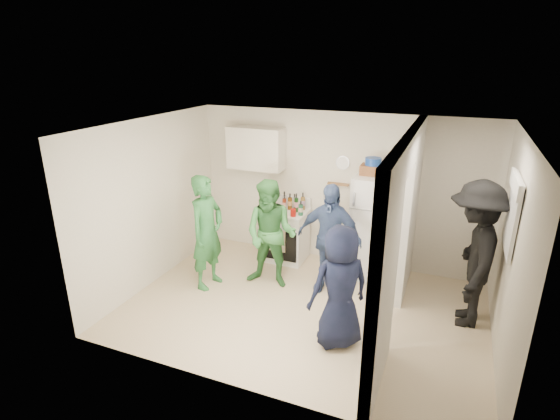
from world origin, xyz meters
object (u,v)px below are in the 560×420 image
Objects in this scene: person_green_center at (271,234)px; person_navy at (340,287)px; yellow_cup_stack_top at (393,171)px; wicker_basket at (373,170)px; stove at (285,235)px; person_green_left at (207,232)px; person_nook at (474,255)px; blue_bowl at (373,161)px; fridge at (374,227)px; person_denim at (329,238)px.

person_navy is (1.32, -1.02, -0.06)m from person_green_center.
wicker_basket is at bearing 154.89° from yellow_cup_stack_top.
person_navy is at bearing -98.26° from yellow_cup_stack_top.
person_navy is at bearing -53.05° from stove.
person_green_left is 3.63m from person_nook.
person_green_center reaches higher than stove.
person_nook is (1.49, -0.86, -0.87)m from blue_bowl.
stove is 3.51× the size of yellow_cup_stack_top.
stove is 0.46× the size of person_nook.
wicker_basket is 2.17m from person_navy.
wicker_basket is at bearing 153.43° from fridge.
stove is at bearing 96.28° from person_green_center.
yellow_cup_stack_top is (0.32, -0.15, 0.05)m from wicker_basket.
person_green_center is (-1.26, -0.93, -0.88)m from wicker_basket.
person_green_center is 2.75m from person_nook.
fridge is 0.90m from wicker_basket.
person_nook reaches higher than blue_bowl.
person_green_center is at bearing -59.23° from person_green_left.
stove is at bearing -179.18° from blue_bowl.
wicker_basket is 0.21× the size of person_green_center.
person_navy is 1.80m from person_nook.
wicker_basket reaches higher than person_denim.
yellow_cup_stack_top is 0.16× the size of person_navy.
person_green_center is (-1.36, -0.88, 0.01)m from fridge.
fridge is 1.03m from blue_bowl.
stove is 3.66× the size of blue_bowl.
person_nook reaches higher than person_green_left.
person_green_left is at bearing -148.61° from blue_bowl.
person_navy is (2.18, -0.66, -0.10)m from person_green_left.
yellow_cup_stack_top is 0.14× the size of person_green_left.
yellow_cup_stack_top is at bearing 24.00° from person_green_center.
person_green_left reaches higher than stove.
fridge is 2.55m from person_green_left.
person_green_center is at bearing -164.35° from person_denim.
person_green_left is at bearing -154.89° from yellow_cup_stack_top.
blue_bowl is at bearing 0.82° from stove.
person_nook reaches higher than person_navy.
fridge is 6.78× the size of blue_bowl.
person_green_center reaches higher than person_navy.
wicker_basket reaches higher than person_green_center.
stove is 2.16m from yellow_cup_stack_top.
person_denim is 1.08× the size of person_navy.
yellow_cup_stack_top reaches higher than wicker_basket.
person_denim is (-0.42, -0.75, -1.01)m from blue_bowl.
fridge is 1.62m from person_green_center.
person_denim reaches higher than fridge.
blue_bowl is 2.67m from person_green_left.
stove is 2.44m from person_navy.
yellow_cup_stack_top reaches higher than person_navy.
stove is 0.54× the size of fridge.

